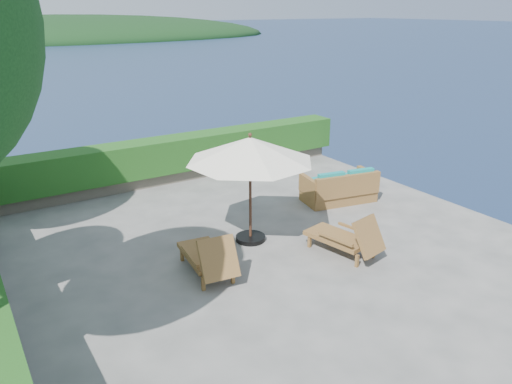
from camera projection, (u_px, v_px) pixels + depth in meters
ground at (264, 252)px, 11.01m from camera, size 12.00×12.00×0.00m
foundation at (264, 312)px, 11.55m from camera, size 12.00×12.00×3.00m
ocean at (263, 363)px, 12.05m from camera, size 600.00×600.00×0.00m
offshore_island at (59, 39)px, 135.48m from camera, size 126.00×57.60×12.60m
planter_wall_far at (165, 176)px, 15.38m from camera, size 12.00×0.60×0.36m
hedge_far at (163, 155)px, 15.15m from camera, size 12.40×0.90×1.00m
patio_umbrella at (250, 150)px, 10.81m from camera, size 3.44×3.44×2.55m
lounge_left at (209, 256)px, 9.91m from camera, size 0.92×1.83×1.02m
lounge_right at (347, 237)px, 10.74m from camera, size 1.04×1.83×0.99m
side_table at (218, 246)px, 10.45m from camera, size 0.55×0.55×0.44m
wicker_loveseat at (340, 189)px, 13.73m from camera, size 2.13×1.36×0.97m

